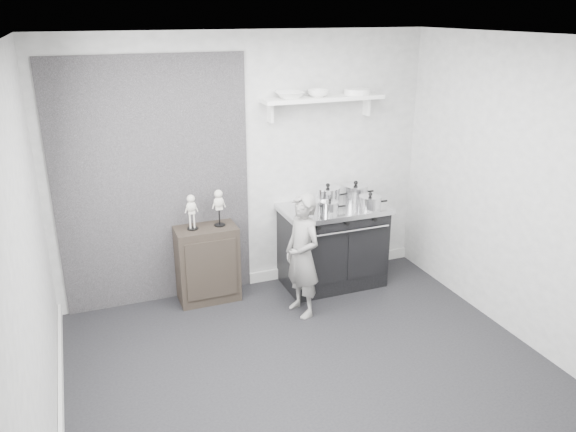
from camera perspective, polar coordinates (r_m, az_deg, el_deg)
name	(u,v)px	position (r m, az deg, el deg)	size (l,w,h in m)	color
ground	(314,374)	(4.90, 2.63, -15.72)	(4.00, 4.00, 0.00)	black
room_shell	(299,184)	(4.25, 1.08, 3.32)	(4.02, 3.62, 2.71)	#9E9D9B
wall_shelf	(323,99)	(5.89, 3.55, 11.73)	(1.30, 0.26, 0.24)	white
stove	(332,245)	(6.17, 4.53, -2.95)	(1.12, 0.70, 0.90)	black
side_cabinet	(207,264)	(5.89, -8.19, -4.80)	(0.62, 0.36, 0.81)	black
child	(303,256)	(5.47, 1.49, -4.04)	(0.46, 0.30, 1.25)	gray
pot_front_left	(309,207)	(5.75, 2.15, 0.93)	(0.33, 0.25, 0.19)	silver
pot_back_left	(328,195)	(6.05, 4.05, 2.10)	(0.35, 0.26, 0.23)	silver
pot_back_right	(355,192)	(6.20, 6.86, 2.40)	(0.36, 0.27, 0.22)	silver
pot_front_right	(370,202)	(5.96, 8.33, 1.40)	(0.33, 0.24, 0.18)	silver
pot_front_center	(330,207)	(5.79, 4.26, 0.91)	(0.27, 0.18, 0.15)	silver
skeleton_full	(191,210)	(5.64, -9.79, 0.65)	(0.12, 0.07, 0.42)	beige
skeleton_torso	(219,205)	(5.69, -7.04, 1.11)	(0.12, 0.08, 0.44)	beige
bowl_large	(289,95)	(5.73, 0.15, 12.20)	(0.28, 0.28, 0.07)	white
bowl_small	(318,93)	(5.85, 3.08, 12.34)	(0.22, 0.22, 0.07)	white
plate_stack	(357,92)	(6.05, 7.01, 12.43)	(0.27, 0.27, 0.06)	white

